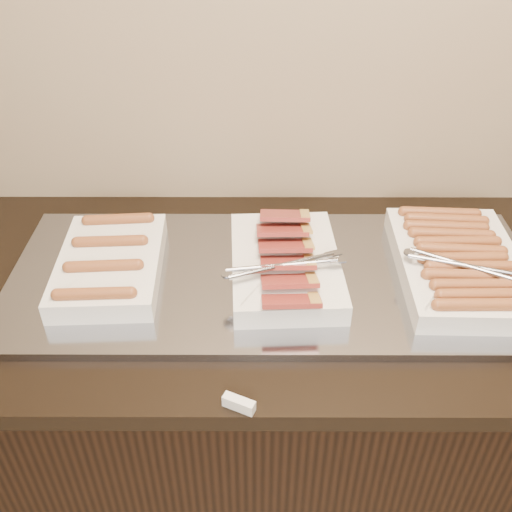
{
  "coord_description": "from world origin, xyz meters",
  "views": [
    {
      "loc": [
        -0.05,
        1.12,
        1.73
      ],
      "look_at": [
        -0.05,
        2.13,
        0.97
      ],
      "focal_mm": 40.0,
      "sensor_mm": 36.0,
      "label": 1
    }
  ],
  "objects_px": {
    "warming_tray": "(274,277)",
    "dish_center": "(285,264)",
    "dish_right": "(459,263)",
    "counter": "(274,406)",
    "dish_left": "(110,264)"
  },
  "relations": [
    {
      "from": "dish_right",
      "to": "dish_left",
      "type": "bearing_deg",
      "value": -179.01
    },
    {
      "from": "counter",
      "to": "dish_center",
      "type": "xyz_separation_m",
      "value": [
        0.02,
        -0.0,
        0.5
      ]
    },
    {
      "from": "warming_tray",
      "to": "dish_left",
      "type": "xyz_separation_m",
      "value": [
        -0.37,
        0.0,
        0.04
      ]
    },
    {
      "from": "warming_tray",
      "to": "dish_left",
      "type": "height_order",
      "value": "dish_left"
    },
    {
      "from": "warming_tray",
      "to": "dish_right",
      "type": "distance_m",
      "value": 0.41
    },
    {
      "from": "counter",
      "to": "dish_left",
      "type": "xyz_separation_m",
      "value": [
        -0.38,
        0.0,
        0.5
      ]
    },
    {
      "from": "dish_center",
      "to": "counter",
      "type": "bearing_deg",
      "value": 162.07
    },
    {
      "from": "warming_tray",
      "to": "dish_right",
      "type": "height_order",
      "value": "dish_right"
    },
    {
      "from": "counter",
      "to": "dish_center",
      "type": "relative_size",
      "value": 5.47
    },
    {
      "from": "dish_right",
      "to": "warming_tray",
      "type": "bearing_deg",
      "value": -179.21
    },
    {
      "from": "warming_tray",
      "to": "dish_right",
      "type": "bearing_deg",
      "value": -0.43
    },
    {
      "from": "counter",
      "to": "warming_tray",
      "type": "distance_m",
      "value": 0.46
    },
    {
      "from": "counter",
      "to": "dish_center",
      "type": "bearing_deg",
      "value": -15.21
    },
    {
      "from": "warming_tray",
      "to": "dish_center",
      "type": "bearing_deg",
      "value": -10.38
    },
    {
      "from": "warming_tray",
      "to": "dish_right",
      "type": "relative_size",
      "value": 2.98
    }
  ]
}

